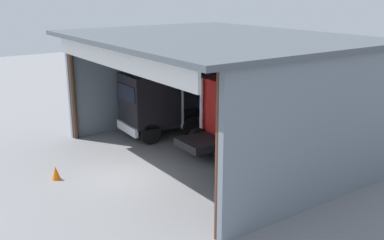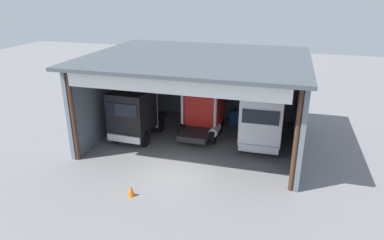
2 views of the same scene
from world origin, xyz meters
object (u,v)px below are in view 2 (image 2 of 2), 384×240
(tool_cart, at_px, (236,118))
(oil_drum, at_px, (241,116))
(truck_black_center_right_bay, at_px, (134,113))
(truck_white_yard_outside, at_px, (261,120))
(traffic_cone, at_px, (131,191))
(truck_red_right_bay, at_px, (203,108))

(tool_cart, bearing_deg, oil_drum, 64.05)
(truck_black_center_right_bay, relative_size, truck_white_yard_outside, 1.15)
(truck_black_center_right_bay, distance_m, oil_drum, 8.13)
(traffic_cone, bearing_deg, truck_black_center_right_bay, 112.80)
(truck_red_right_bay, distance_m, traffic_cone, 8.60)
(truck_white_yard_outside, relative_size, tool_cart, 4.37)
(truck_black_center_right_bay, height_order, truck_white_yard_outside, truck_white_yard_outside)
(truck_black_center_right_bay, height_order, traffic_cone, truck_black_center_right_bay)
(truck_red_right_bay, xyz_separation_m, truck_white_yard_outside, (3.96, -1.33, 0.03))
(tool_cart, height_order, traffic_cone, tool_cart)
(truck_red_right_bay, bearing_deg, traffic_cone, -99.04)
(truck_red_right_bay, relative_size, oil_drum, 4.97)
(traffic_cone, bearing_deg, truck_red_right_bay, 79.84)
(oil_drum, distance_m, traffic_cone, 11.78)
(traffic_cone, bearing_deg, oil_drum, 71.82)
(truck_red_right_bay, relative_size, truck_white_yard_outside, 1.03)
(truck_white_yard_outside, distance_m, oil_drum, 4.78)
(truck_red_right_bay, relative_size, traffic_cone, 8.05)
(truck_red_right_bay, bearing_deg, oil_drum, 53.85)
(truck_black_center_right_bay, xyz_separation_m, traffic_cone, (2.61, -6.22, -1.52))
(truck_red_right_bay, xyz_separation_m, tool_cart, (1.91, 2.31, -1.35))
(truck_red_right_bay, xyz_separation_m, oil_drum, (2.18, 2.87, -1.40))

